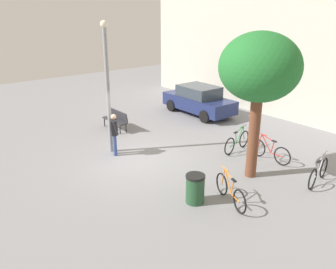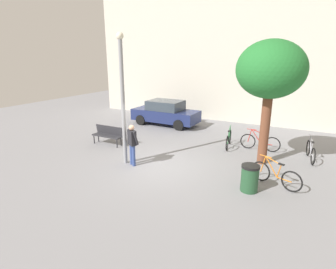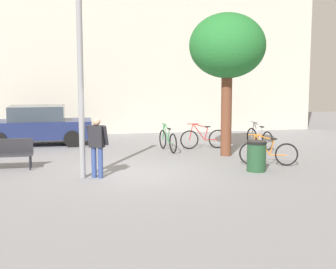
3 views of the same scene
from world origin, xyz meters
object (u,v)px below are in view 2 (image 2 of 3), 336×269
at_px(lamppost, 123,95).
at_px(trash_bin, 250,178).
at_px(person_by_lamppost, 132,142).
at_px(plaza_tree, 271,71).
at_px(bicycle_red, 260,142).
at_px(parked_car_navy, 165,113).
at_px(park_bench, 108,134).
at_px(bicycle_orange, 275,175).
at_px(bicycle_green, 229,139).
at_px(bicycle_silver, 311,151).

xyz_separation_m(lamppost, trash_bin, (5.02, -0.05, -2.35)).
height_order(person_by_lamppost, plaza_tree, plaza_tree).
bearing_deg(plaza_tree, trash_bin, -88.43).
xyz_separation_m(bicycle_red, parked_car_navy, (-6.19, 2.17, 0.39)).
bearing_deg(parked_car_navy, park_bench, -97.15).
bearing_deg(bicycle_red, lamppost, -137.19).
xyz_separation_m(person_by_lamppost, parked_car_navy, (-2.03, 6.44, -0.19)).
distance_m(park_bench, bicycle_orange, 7.99).
xyz_separation_m(person_by_lamppost, bicycle_green, (2.75, 4.06, -0.58)).
height_order(person_by_lamppost, bicycle_orange, person_by_lamppost).
distance_m(lamppost, park_bench, 3.55).
bearing_deg(trash_bin, parked_car_navy, 135.85).
height_order(person_by_lamppost, park_bench, person_by_lamppost).
height_order(park_bench, bicycle_silver, bicycle_silver).
xyz_separation_m(plaza_tree, bicycle_orange, (0.76, -1.92, -3.32)).
xyz_separation_m(park_bench, bicycle_red, (6.80, 2.64, -0.16)).
height_order(park_bench, trash_bin, park_bench).
height_order(park_bench, bicycle_orange, bicycle_orange).
bearing_deg(park_bench, plaza_tree, 8.43).
xyz_separation_m(plaza_tree, bicycle_silver, (1.74, 1.31, -3.32)).
relative_size(park_bench, bicycle_silver, 0.90).
height_order(plaza_tree, bicycle_green, plaza_tree).
distance_m(bicycle_green, trash_bin, 4.48).
bearing_deg(person_by_lamppost, bicycle_orange, 8.28).
xyz_separation_m(lamppost, plaza_tree, (4.94, 2.65, 0.90)).
relative_size(park_bench, bicycle_red, 0.88).
height_order(bicycle_green, trash_bin, bicycle_green).
bearing_deg(lamppost, bicycle_red, 42.81).
xyz_separation_m(bicycle_red, bicycle_silver, (2.12, -0.26, -0.00)).
bearing_deg(bicycle_silver, bicycle_green, 179.15).
distance_m(park_bench, bicycle_red, 7.29).
relative_size(lamppost, bicycle_orange, 2.96).
height_order(person_by_lamppost, bicycle_silver, person_by_lamppost).
height_order(park_bench, parked_car_navy, parked_car_navy).
xyz_separation_m(bicycle_green, parked_car_navy, (-4.78, 2.38, 0.39)).
distance_m(parked_car_navy, trash_bin, 9.27).
bearing_deg(plaza_tree, person_by_lamppost, -149.35).
bearing_deg(trash_bin, lamppost, 179.39).
xyz_separation_m(bicycle_orange, bicycle_red, (-1.14, 3.50, 0.00)).
bearing_deg(parked_car_navy, bicycle_orange, -37.71).
bearing_deg(lamppost, park_bench, 144.62).
bearing_deg(bicycle_red, bicycle_green, -171.44).
relative_size(plaza_tree, bicycle_silver, 2.72).
relative_size(lamppost, plaza_tree, 1.05).
distance_m(bicycle_orange, bicycle_green, 4.16).
distance_m(plaza_tree, bicycle_orange, 3.91).
distance_m(lamppost, bicycle_orange, 6.24).
xyz_separation_m(bicycle_orange, bicycle_green, (-2.55, 3.29, 0.00)).
bearing_deg(park_bench, person_by_lamppost, -31.75).
xyz_separation_m(lamppost, parked_car_navy, (-1.63, 6.40, -2.03)).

